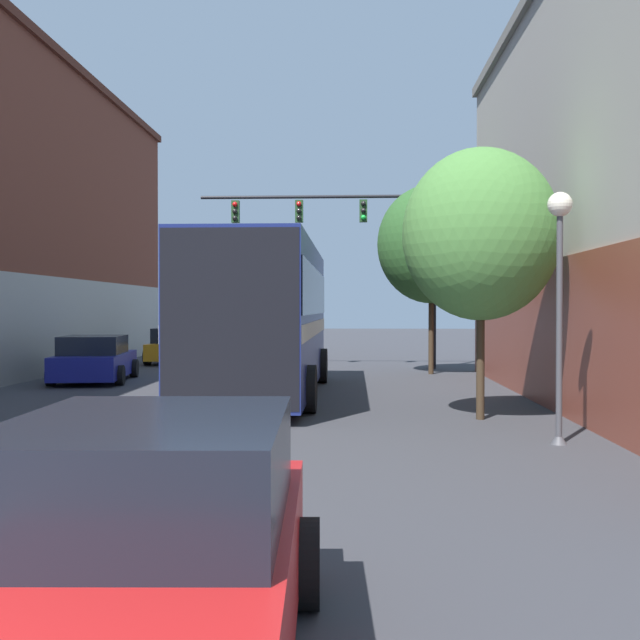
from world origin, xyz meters
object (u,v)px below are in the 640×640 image
object	(u,v)px
parked_car_left_mid	(178,346)
parked_car_left_near	(95,360)
bus	(263,312)
hatchback_foreground	(143,565)
traffic_signal_gantry	(355,234)
street_tree_near	(481,234)
street_lamp	(560,274)
street_tree_far	(431,244)

from	to	relation	value
parked_car_left_mid	parked_car_left_near	bearing A→B (deg)	174.18
bus	parked_car_left_mid	bearing A→B (deg)	23.40
hatchback_foreground	traffic_signal_gantry	distance (m)	23.28
parked_car_left_mid	hatchback_foreground	bearing A→B (deg)	-167.84
traffic_signal_gantry	street_tree_near	xyz separation A→B (m)	(2.43, -12.34, -1.26)
street_lamp	parked_car_left_mid	bearing A→B (deg)	120.43
street_tree_far	street_tree_near	bearing A→B (deg)	-90.51
parked_car_left_near	street_lamp	size ratio (longest dim) A/B	1.06
parked_car_left_near	parked_car_left_mid	distance (m)	7.71
bus	parked_car_left_near	size ratio (longest dim) A/B	2.40
traffic_signal_gantry	street_tree_near	size ratio (longest dim) A/B	1.61
street_lamp	traffic_signal_gantry	bearing A→B (deg)	102.14
parked_car_left_mid	street_tree_far	size ratio (longest dim) A/B	0.64
traffic_signal_gantry	street_tree_far	xyz separation A→B (m)	(2.52, -2.17, -0.57)
hatchback_foreground	parked_car_left_near	xyz separation A→B (m)	(-6.49, 17.65, -0.07)
bus	street_tree_near	world-z (taller)	street_tree_near
parked_car_left_near	traffic_signal_gantry	xyz separation A→B (m)	(7.71, 5.22, 4.22)
parked_car_left_mid	traffic_signal_gantry	xyz separation A→B (m)	(7.02, -2.46, 4.20)
traffic_signal_gantry	street_lamp	size ratio (longest dim) A/B	2.13
traffic_signal_gantry	bus	bearing A→B (deg)	-105.07
parked_car_left_near	street_tree_far	distance (m)	11.28
hatchback_foreground	street_tree_far	distance (m)	21.34
street_tree_far	bus	bearing A→B (deg)	-127.25
parked_car_left_mid	street_tree_near	world-z (taller)	street_tree_near
parked_car_left_mid	traffic_signal_gantry	world-z (taller)	traffic_signal_gantry
parked_car_left_near	street_lamp	xyz separation A→B (m)	(10.93, -9.77, 2.06)
parked_car_left_mid	street_tree_near	size ratio (longest dim) A/B	0.76
street_tree_far	traffic_signal_gantry	bearing A→B (deg)	139.28
parked_car_left_near	street_tree_far	bearing A→B (deg)	-81.10
parked_car_left_near	street_lamp	distance (m)	14.80
bus	street_lamp	xyz separation A→B (m)	(5.51, -6.50, 0.63)
bus	traffic_signal_gantry	world-z (taller)	traffic_signal_gantry
bus	parked_car_left_mid	distance (m)	12.01
traffic_signal_gantry	street_tree_far	size ratio (longest dim) A/B	1.36
traffic_signal_gantry	street_lamp	world-z (taller)	traffic_signal_gantry
hatchback_foreground	parked_car_left_mid	bearing A→B (deg)	10.49
parked_car_left_mid	street_lamp	bearing A→B (deg)	-150.31
street_tree_near	street_lamp	bearing A→B (deg)	-73.29
parked_car_left_near	parked_car_left_mid	bearing A→B (deg)	-12.80
hatchback_foreground	street_tree_near	bearing A→B (deg)	-21.53
hatchback_foreground	street_lamp	world-z (taller)	street_lamp
parked_car_left_mid	traffic_signal_gantry	bearing A→B (deg)	-110.05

